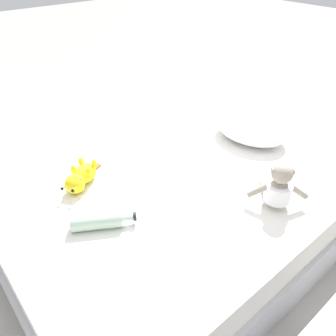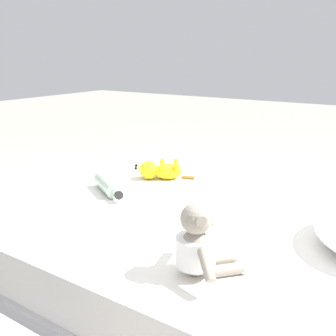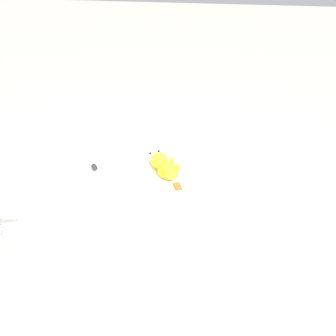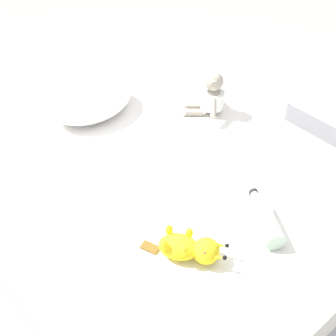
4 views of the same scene
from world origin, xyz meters
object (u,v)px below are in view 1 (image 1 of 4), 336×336
at_px(glass_bottle, 98,220).
at_px(pillow, 251,128).
at_px(bed, 168,208).
at_px(plush_yellow_creature, 81,177).
at_px(plush_monkey, 278,188).

bearing_deg(glass_bottle, pillow, 93.67).
bearing_deg(pillow, bed, -92.18).
height_order(pillow, plush_yellow_creature, pillow).
distance_m(pillow, glass_bottle, 1.13).
bearing_deg(glass_bottle, bed, 101.55).
bearing_deg(plush_yellow_creature, glass_bottle, -14.88).
relative_size(pillow, plush_monkey, 1.96).
distance_m(pillow, plush_yellow_creature, 1.07).
bearing_deg(plush_monkey, glass_bottle, -119.02).
bearing_deg(pillow, glass_bottle, -86.33).
bearing_deg(bed, plush_monkey, 26.38).
height_order(plush_yellow_creature, glass_bottle, plush_yellow_creature).
relative_size(plush_monkey, plush_yellow_creature, 0.86).
relative_size(bed, pillow, 3.60).
bearing_deg(pillow, plush_yellow_creature, -103.45).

